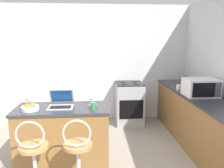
# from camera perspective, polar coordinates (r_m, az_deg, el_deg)

# --- Properties ---
(wall_back) EXTENTS (12.00, 0.06, 2.60)m
(wall_back) POSITION_cam_1_polar(r_m,az_deg,el_deg) (5.00, -6.82, 5.18)
(wall_back) COLOR silver
(wall_back) RESTS_ON ground_plane
(breakfast_bar) EXTENTS (1.30, 0.59, 0.92)m
(breakfast_bar) POSITION_cam_1_polar(r_m,az_deg,el_deg) (3.31, -12.54, -13.57)
(breakfast_bar) COLOR olive
(breakfast_bar) RESTS_ON ground_plane
(counter_right) EXTENTS (0.65, 3.23, 0.92)m
(counter_right) POSITION_cam_1_polar(r_m,az_deg,el_deg) (4.04, 22.62, -9.52)
(counter_right) COLOR olive
(counter_right) RESTS_ON ground_plane
(bar_stool_near) EXTENTS (0.40, 0.40, 0.99)m
(bar_stool_near) POSITION_cam_1_polar(r_m,az_deg,el_deg) (2.84, -19.68, -18.55)
(bar_stool_near) COLOR silver
(bar_stool_near) RESTS_ON ground_plane
(bar_stool_far) EXTENTS (0.40, 0.40, 0.99)m
(bar_stool_far) POSITION_cam_1_polar(r_m,az_deg,el_deg) (2.75, -8.80, -18.98)
(bar_stool_far) COLOR silver
(bar_stool_far) RESTS_ON ground_plane
(laptop) EXTENTS (0.34, 0.32, 0.24)m
(laptop) POSITION_cam_1_polar(r_m,az_deg,el_deg) (3.18, -13.15, -4.66)
(laptop) COLOR #B7BABF
(laptop) RESTS_ON breakfast_bar
(microwave) EXTENTS (0.52, 0.41, 0.29)m
(microwave) POSITION_cam_1_polar(r_m,az_deg,el_deg) (3.94, 22.15, -0.80)
(microwave) COLOR white
(microwave) RESTS_ON counter_right
(stove_range) EXTENTS (0.59, 0.61, 0.93)m
(stove_range) POSITION_cam_1_polar(r_m,az_deg,el_deg) (4.87, 4.50, -5.03)
(stove_range) COLOR #9EA3A8
(stove_range) RESTS_ON ground_plane
(wine_glass_tall) EXTENTS (0.07, 0.07, 0.13)m
(wine_glass_tall) POSITION_cam_1_polar(r_m,az_deg,el_deg) (3.19, -5.49, -3.77)
(wine_glass_tall) COLOR silver
(wine_glass_tall) RESTS_ON breakfast_bar
(pepper_mill) EXTENTS (0.05, 0.05, 0.23)m
(pepper_mill) POSITION_cam_1_polar(r_m,az_deg,el_deg) (4.60, 18.60, 0.69)
(pepper_mill) COLOR brown
(pepper_mill) RESTS_ON counter_right
(wine_glass_short) EXTENTS (0.08, 0.08, 0.14)m
(wine_glass_short) POSITION_cam_1_polar(r_m,az_deg,el_deg) (3.37, -21.05, -3.53)
(wine_glass_short) COLOR silver
(wine_glass_short) RESTS_ON breakfast_bar
(fruit_bowl) EXTENTS (0.23, 0.23, 0.11)m
(fruit_bowl) POSITION_cam_1_polar(r_m,az_deg,el_deg) (3.14, -20.64, -5.77)
(fruit_bowl) COLOR silver
(fruit_bowl) RESTS_ON breakfast_bar
(mug_white) EXTENTS (0.09, 0.07, 0.10)m
(mug_white) POSITION_cam_1_polar(r_m,az_deg,el_deg) (4.28, 16.99, -0.83)
(mug_white) COLOR white
(mug_white) RESTS_ON counter_right
(mug_green) EXTENTS (0.09, 0.07, 0.10)m
(mug_green) POSITION_cam_1_polar(r_m,az_deg,el_deg) (2.97, -4.85, -5.79)
(mug_green) COLOR #338447
(mug_green) RESTS_ON breakfast_bar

